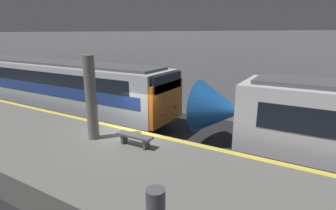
{
  "coord_description": "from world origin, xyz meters",
  "views": [
    {
      "loc": [
        7.0,
        -8.82,
        5.23
      ],
      "look_at": [
        1.27,
        0.99,
        2.14
      ],
      "focal_mm": 28.0,
      "sensor_mm": 36.0,
      "label": 1
    }
  ],
  "objects_px": {
    "platform_bench": "(135,137)",
    "trash_bin": "(156,206)",
    "train_boxy": "(36,83)",
    "support_pillar_near": "(91,98)"
  },
  "relations": [
    {
      "from": "support_pillar_near",
      "to": "train_boxy",
      "type": "relative_size",
      "value": 0.15
    },
    {
      "from": "train_boxy",
      "to": "platform_bench",
      "type": "xyz_separation_m",
      "value": [
        11.84,
        -3.89,
        -0.39
      ]
    },
    {
      "from": "support_pillar_near",
      "to": "platform_bench",
      "type": "relative_size",
      "value": 2.26
    },
    {
      "from": "platform_bench",
      "to": "trash_bin",
      "type": "bearing_deg",
      "value": -46.6
    },
    {
      "from": "train_boxy",
      "to": "platform_bench",
      "type": "bearing_deg",
      "value": -18.16
    },
    {
      "from": "platform_bench",
      "to": "trash_bin",
      "type": "height_order",
      "value": "trash_bin"
    },
    {
      "from": "platform_bench",
      "to": "train_boxy",
      "type": "bearing_deg",
      "value": 161.84
    },
    {
      "from": "train_boxy",
      "to": "trash_bin",
      "type": "bearing_deg",
      "value": -25.43
    },
    {
      "from": "platform_bench",
      "to": "trash_bin",
      "type": "relative_size",
      "value": 1.76
    },
    {
      "from": "platform_bench",
      "to": "trash_bin",
      "type": "distance_m",
      "value": 4.37
    }
  ]
}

